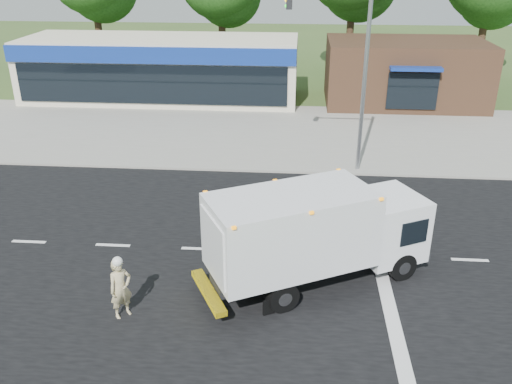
# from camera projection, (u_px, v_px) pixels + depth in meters

# --- Properties ---
(ground) EXTENTS (120.00, 120.00, 0.00)m
(ground) POSITION_uv_depth(u_px,v_px,m) (287.00, 253.00, 18.21)
(ground) COLOR #385123
(ground) RESTS_ON ground
(road_asphalt) EXTENTS (60.00, 14.00, 0.02)m
(road_asphalt) POSITION_uv_depth(u_px,v_px,m) (287.00, 253.00, 18.20)
(road_asphalt) COLOR black
(road_asphalt) RESTS_ON ground
(sidewalk) EXTENTS (60.00, 2.40, 0.12)m
(sidewalk) POSITION_uv_depth(u_px,v_px,m) (292.00, 163.00, 25.63)
(sidewalk) COLOR gray
(sidewalk) RESTS_ON ground
(parking_apron) EXTENTS (60.00, 9.00, 0.02)m
(parking_apron) POSITION_uv_depth(u_px,v_px,m) (294.00, 127.00, 30.91)
(parking_apron) COLOR gray
(parking_apron) RESTS_ON ground
(lane_markings) EXTENTS (55.20, 7.00, 0.01)m
(lane_markings) POSITION_uv_depth(u_px,v_px,m) (329.00, 276.00, 16.87)
(lane_markings) COLOR silver
(lane_markings) RESTS_ON road_asphalt
(ems_box_truck) EXTENTS (7.20, 5.11, 3.10)m
(ems_box_truck) POSITION_uv_depth(u_px,v_px,m) (314.00, 231.00, 15.87)
(ems_box_truck) COLOR black
(ems_box_truck) RESTS_ON ground
(emergency_worker) EXTENTS (0.76, 0.76, 1.88)m
(emergency_worker) POSITION_uv_depth(u_px,v_px,m) (121.00, 287.00, 14.74)
(emergency_worker) COLOR tan
(emergency_worker) RESTS_ON ground
(retail_strip_mall) EXTENTS (18.00, 6.20, 4.00)m
(retail_strip_mall) POSITION_uv_depth(u_px,v_px,m) (162.00, 68.00, 36.13)
(retail_strip_mall) COLOR beige
(retail_strip_mall) RESTS_ON ground
(brown_storefront) EXTENTS (10.00, 6.70, 4.00)m
(brown_storefront) POSITION_uv_depth(u_px,v_px,m) (405.00, 72.00, 35.01)
(brown_storefront) COLOR #382316
(brown_storefront) RESTS_ON ground
(traffic_signal_pole) EXTENTS (3.51, 0.25, 8.00)m
(traffic_signal_pole) POSITION_uv_depth(u_px,v_px,m) (351.00, 63.00, 22.90)
(traffic_signal_pole) COLOR gray
(traffic_signal_pole) RESTS_ON ground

